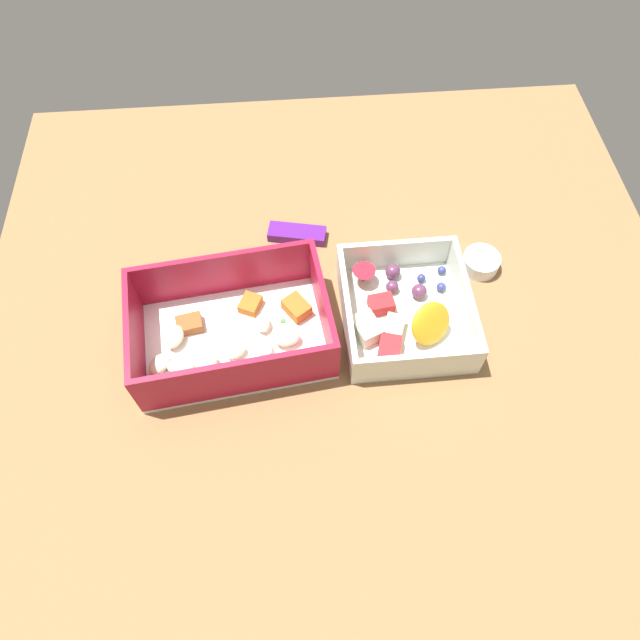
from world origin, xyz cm
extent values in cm
cube|color=brown|center=(0.00, 0.00, 1.00)|extent=(80.00, 80.00, 2.00)
cube|color=white|center=(-11.17, -0.04, 2.30)|extent=(21.93, 15.96, 0.60)
cube|color=maroon|center=(-21.04, -1.20, 5.79)|extent=(2.19, 13.64, 6.38)
cube|color=maroon|center=(-1.29, 1.12, 5.79)|extent=(2.19, 13.64, 6.38)
cube|color=maroon|center=(-11.93, 6.45, 5.79)|extent=(19.22, 2.84, 6.38)
cube|color=maroon|center=(-10.40, -6.53, 5.79)|extent=(19.22, 2.84, 6.38)
ellipsoid|color=beige|center=(-10.94, -2.20, 3.39)|extent=(2.75, 2.50, 1.13)
ellipsoid|color=beige|center=(-17.50, -0.29, 3.59)|extent=(2.73, 3.29, 1.41)
ellipsoid|color=beige|center=(-16.68, -3.65, 3.58)|extent=(3.05, 2.35, 1.40)
ellipsoid|color=beige|center=(-4.06, -3.46, 3.39)|extent=(2.69, 2.73, 1.13)
ellipsoid|color=beige|center=(-7.87, -2.03, 3.39)|extent=(2.43, 2.74, 1.13)
ellipsoid|color=beige|center=(-5.39, -1.10, 3.60)|extent=(3.06, 2.30, 1.43)
ellipsoid|color=beige|center=(-7.96, 1.06, 3.41)|extent=(1.78, 2.41, 1.15)
ellipsoid|color=beige|center=(-13.98, -3.55, 3.54)|extent=(3.26, 3.19, 1.34)
ellipsoid|color=beige|center=(-9.04, -4.72, 3.45)|extent=(2.62, 1.98, 1.22)
ellipsoid|color=beige|center=(-18.90, -3.12, 3.52)|extent=(3.04, 3.20, 1.31)
ellipsoid|color=beige|center=(-17.76, -5.61, 3.33)|extent=(2.54, 2.45, 1.04)
cube|color=#AD5B1E|center=(-9.29, 3.79, 3.21)|extent=(2.90, 3.08, 1.22)
cube|color=brown|center=(-16.00, 1.70, 3.23)|extent=(3.10, 2.58, 1.26)
cube|color=#AD5B1E|center=(-4.15, 2.81, 3.39)|extent=(3.50, 3.68, 1.59)
cube|color=#387A33|center=(-4.33, -4.00, 2.70)|extent=(0.60, 0.40, 0.20)
cube|color=#387A33|center=(-11.18, -1.58, 2.70)|extent=(0.60, 0.40, 0.20)
cube|color=#387A33|center=(-4.22, 1.42, 2.70)|extent=(0.60, 0.40, 0.20)
cube|color=#387A33|center=(-5.76, 1.60, 2.70)|extent=(0.60, 0.40, 0.20)
cube|color=silver|center=(7.76, 1.23, 2.30)|extent=(13.83, 15.23, 0.60)
cube|color=silver|center=(1.23, 1.16, 4.67)|extent=(0.76, 15.09, 4.13)
cube|color=silver|center=(14.29, 1.30, 4.67)|extent=(0.76, 15.09, 4.13)
cube|color=silver|center=(7.68, 8.47, 4.67)|extent=(12.47, 0.73, 4.13)
cube|color=silver|center=(7.84, -6.02, 4.67)|extent=(12.47, 0.73, 4.13)
ellipsoid|color=orange|center=(9.93, -1.44, 5.06)|extent=(6.11, 5.75, 4.72)
cube|color=#F4EACC|center=(6.28, -0.66, 3.41)|extent=(2.84, 3.23, 1.61)
cube|color=red|center=(5.31, 2.45, 3.41)|extent=(2.97, 2.40, 1.62)
cube|color=red|center=(5.34, -3.44, 3.52)|extent=(3.07, 3.59, 1.84)
cube|color=#F4EACC|center=(3.27, -0.65, 3.60)|extent=(3.61, 4.05, 2.00)
sphere|color=#562D4C|center=(7.26, 6.78, 3.48)|extent=(1.77, 1.77, 1.77)
sphere|color=#562D4C|center=(9.83, 3.77, 3.48)|extent=(1.76, 1.76, 1.76)
sphere|color=#562D4C|center=(6.91, 4.76, 3.34)|extent=(1.48, 1.48, 1.48)
cone|color=red|center=(3.78, 6.32, 3.64)|extent=(2.61, 2.61, 2.09)
sphere|color=navy|center=(10.49, 5.84, 3.10)|extent=(1.01, 1.01, 1.01)
sphere|color=navy|center=(12.53, 4.38, 3.16)|extent=(1.11, 1.11, 1.11)
sphere|color=navy|center=(13.06, 6.73, 3.11)|extent=(1.03, 1.03, 1.03)
cube|color=#51197A|center=(-3.44, 14.02, 2.60)|extent=(7.35, 3.80, 1.20)
cylinder|color=white|center=(17.91, 7.64, 2.95)|extent=(4.33, 4.33, 1.89)
camera|label=1|loc=(-4.35, -31.74, 57.43)|focal=32.32mm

